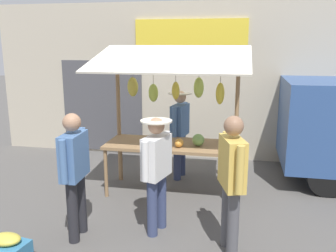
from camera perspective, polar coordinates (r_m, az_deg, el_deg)
name	(u,v)px	position (r m, az deg, el deg)	size (l,w,h in m)	color
ground_plane	(171,192)	(6.45, 0.53, -10.29)	(40.00, 40.00, 0.00)	#514F4C
street_backdrop	(188,82)	(8.14, 3.18, 6.96)	(9.00, 0.30, 3.40)	#B2A893
market_stall	(173,104)	(6.05, 0.75, 3.40)	(2.50, 1.46, 2.50)	olive
vendor_with_sunhat	(180,127)	(6.84, 1.87, -0.14)	(0.43, 0.70, 1.68)	navy
shopper_in_striped_shirt	(157,166)	(4.86, -1.80, -6.33)	(0.41, 0.67, 1.60)	navy
shopper_with_ponytail	(74,167)	(4.87, -14.44, -6.23)	(0.24, 0.71, 1.68)	#232328
shopper_in_grey_tee	(232,175)	(4.44, 9.94, -7.51)	(0.36, 0.70, 1.72)	#4C4C51
produce_crate_side	(7,250)	(4.90, -23.93, -17.31)	(0.53, 0.40, 0.37)	teal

